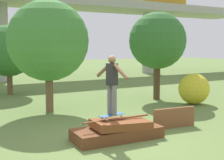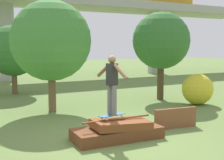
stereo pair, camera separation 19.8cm
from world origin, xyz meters
name	(u,v)px [view 1 (the left image)]	position (x,y,z in m)	size (l,w,h in m)	color
ground_plane	(117,139)	(0.00, 0.00, 0.00)	(80.00, 80.00, 0.00)	olive
scrap_pile	(118,131)	(0.02, -0.02, 0.21)	(2.30, 1.06, 0.54)	brown
scrap_plank_loose	(174,118)	(1.98, 0.11, 0.29)	(1.35, 0.24, 0.58)	brown
skateboard	(112,115)	(-0.12, 0.05, 0.61)	(0.75, 0.37, 0.09)	#23517F
skater	(112,81)	(-0.12, 0.05, 1.47)	(0.33, 1.11, 1.48)	slate
tree_behind_left	(157,41)	(4.51, 4.14, 2.54)	(2.45, 2.45, 3.78)	#4C3823
tree_behind_right	(9,51)	(-0.76, 8.69, 2.09)	(2.43, 2.43, 3.32)	brown
tree_mid_back	(48,41)	(-0.40, 3.97, 2.51)	(2.82, 2.82, 3.92)	brown
bush_yellow_flowering	(194,89)	(5.09, 2.49, 0.62)	(1.23, 1.23, 1.23)	gold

